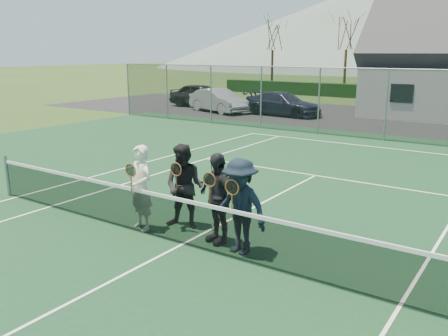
% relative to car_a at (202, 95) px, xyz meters
% --- Properties ---
extents(ground, '(220.00, 220.00, 0.00)m').
position_rel_car_a_xyz_m(ground, '(13.99, 0.61, -0.79)').
color(ground, '#294217').
rests_on(ground, ground).
extents(court_surface, '(30.00, 30.00, 0.02)m').
position_rel_car_a_xyz_m(court_surface, '(13.99, -19.39, -0.78)').
color(court_surface, '#14381E').
rests_on(court_surface, ground).
extents(tarmac_carpark, '(40.00, 12.00, 0.01)m').
position_rel_car_a_xyz_m(tarmac_carpark, '(9.99, 0.61, -0.79)').
color(tarmac_carpark, black).
rests_on(tarmac_carpark, ground).
extents(hill_west, '(110.00, 110.00, 18.00)m').
position_rel_car_a_xyz_m(hill_west, '(-11.01, 75.61, 8.21)').
color(hill_west, '#54655D').
rests_on(hill_west, ground).
extents(car_a, '(4.68, 1.92, 1.59)m').
position_rel_car_a_xyz_m(car_a, '(0.00, 0.00, 0.00)').
color(car_a, black).
rests_on(car_a, ground).
extents(car_b, '(4.64, 2.83, 1.44)m').
position_rel_car_a_xyz_m(car_b, '(2.56, -1.72, -0.07)').
color(car_b, '#989BA1').
rests_on(car_b, ground).
extents(car_c, '(4.87, 2.27, 1.38)m').
position_rel_car_a_xyz_m(car_c, '(6.63, -0.90, -0.11)').
color(car_c, black).
rests_on(car_c, ground).
extents(court_markings, '(11.03, 23.83, 0.01)m').
position_rel_car_a_xyz_m(court_markings, '(13.99, -19.39, -0.77)').
color(court_markings, white).
rests_on(court_markings, court_surface).
extents(tennis_net, '(11.68, 0.08, 1.10)m').
position_rel_car_a_xyz_m(tennis_net, '(13.99, -19.39, -0.26)').
color(tennis_net, slate).
rests_on(tennis_net, ground).
extents(perimeter_fence, '(30.07, 0.07, 3.02)m').
position_rel_car_a_xyz_m(perimeter_fence, '(13.99, -5.89, 0.73)').
color(perimeter_fence, slate).
rests_on(perimeter_fence, ground).
extents(tree_a, '(3.20, 3.20, 7.77)m').
position_rel_car_a_xyz_m(tree_a, '(-2.01, 13.61, 5.00)').
color(tree_a, '#351E13').
rests_on(tree_a, ground).
extents(tree_b, '(3.20, 3.20, 7.77)m').
position_rel_car_a_xyz_m(tree_b, '(4.99, 13.61, 5.00)').
color(tree_b, '#3A2715').
rests_on(tree_b, ground).
extents(player_a, '(0.74, 0.58, 1.80)m').
position_rel_car_a_xyz_m(player_a, '(12.74, -19.19, 0.13)').
color(player_a, white).
rests_on(player_a, court_surface).
extents(player_b, '(1.02, 0.89, 1.80)m').
position_rel_car_a_xyz_m(player_b, '(13.43, -18.60, 0.13)').
color(player_b, black).
rests_on(player_b, court_surface).
extents(player_c, '(1.14, 0.74, 1.80)m').
position_rel_car_a_xyz_m(player_c, '(14.47, -18.87, 0.13)').
color(player_c, black).
rests_on(player_c, court_surface).
extents(player_d, '(1.23, 0.80, 1.80)m').
position_rel_car_a_xyz_m(player_d, '(15.10, -19.06, 0.13)').
color(player_d, black).
rests_on(player_d, court_surface).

